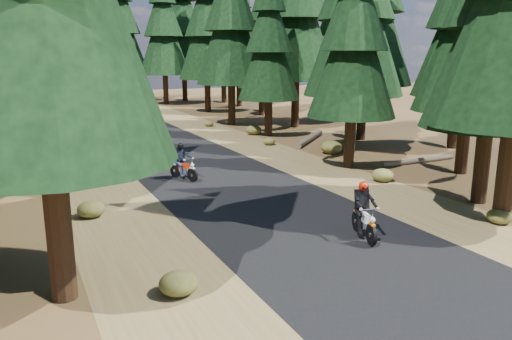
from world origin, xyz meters
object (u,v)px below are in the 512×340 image
Objects in this scene: log_near at (310,139)px; rider_lead at (364,220)px; log_far at (418,161)px; rider_follow at (184,168)px.

rider_lead is (-7.12, -14.18, 0.37)m from log_near.
log_far is at bearing -124.34° from log_near.
log_near is 2.86× the size of rider_lead.
log_far is at bearing -123.74° from rider_lead.
rider_lead is 8.82m from rider_follow.
rider_follow is at bearing 170.49° from log_far.
rider_lead is at bearing -161.01° from log_near.
log_far is (1.30, -7.40, -0.04)m from log_near.
log_far is 10.83m from rider_lead.
rider_follow is (-10.81, 1.71, 0.38)m from log_far.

